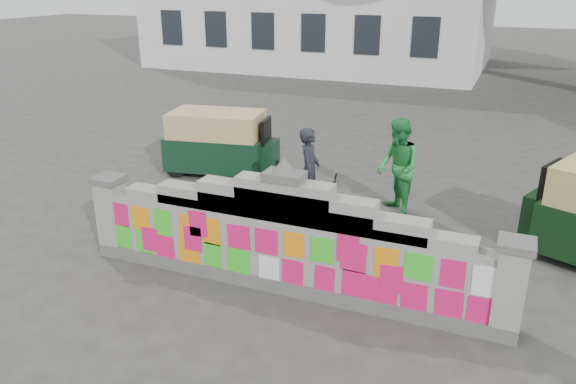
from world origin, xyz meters
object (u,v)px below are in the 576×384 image
cyclist_bike (309,200)px  rickshaw_left (220,142)px  cyclist_rider (309,183)px  pedestrian (398,168)px

cyclist_bike → rickshaw_left: 3.44m
rickshaw_left → cyclist_bike: bearing=-43.0°
cyclist_rider → rickshaw_left: bearing=44.9°
cyclist_bike → cyclist_rider: bearing=78.1°
rickshaw_left → pedestrian: bearing=-20.8°
cyclist_bike → cyclist_rider: 0.32m
cyclist_bike → pedestrian: bearing=-64.6°
cyclist_rider → rickshaw_left: cyclist_rider is taller
cyclist_bike → rickshaw_left: bearing=44.9°
cyclist_rider → rickshaw_left: (-2.87, 1.88, -0.03)m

